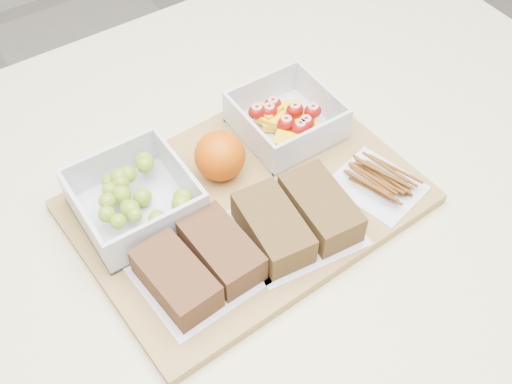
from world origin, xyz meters
The scene contains 8 objects.
counter centered at (0.00, 0.00, 0.45)m, with size 1.20×0.90×0.90m, color beige.
cutting_board centered at (0.01, 0.01, 0.91)m, with size 0.42×0.30×0.02m, color #A28043.
grape_container centered at (-0.12, 0.07, 0.94)m, with size 0.14×0.14×0.06m.
fruit_container centered at (0.12, 0.08, 0.94)m, with size 0.13×0.13×0.05m.
orange centered at (0.00, 0.06, 0.95)m, with size 0.07×0.07×0.07m, color #CA5004.
sandwich_bag_left centered at (-0.10, -0.06, 0.94)m, with size 0.15×0.13×0.04m.
sandwich_bag_center centered at (0.03, -0.07, 0.94)m, with size 0.16×0.14×0.04m.
pretzel_bag centered at (0.16, -0.07, 0.93)m, with size 0.11×0.13×0.02m.
Camera 1 is at (-0.27, -0.43, 1.55)m, focal length 45.00 mm.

